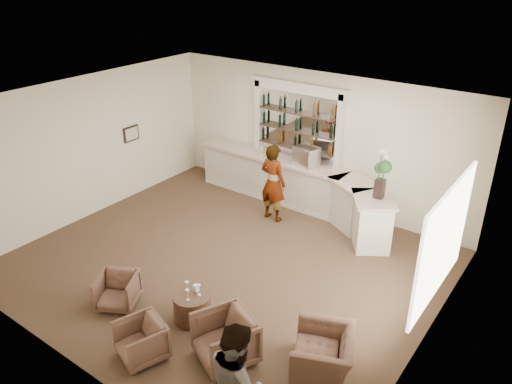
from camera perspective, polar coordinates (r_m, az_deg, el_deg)
ground at (r=10.28m, az=-3.45°, el=-8.18°), size 8.00×8.00×0.00m
room_shell at (r=9.61m, az=-0.38°, el=5.10°), size 8.04×7.02×3.32m
bar_counter at (r=12.22m, az=4.78°, el=0.68°), size 5.72×1.80×1.14m
back_bar_alcove at (r=12.18m, az=4.70°, el=7.97°), size 2.64×0.25×3.00m
cocktail_table at (r=8.81m, az=-7.29°, el=-12.92°), size 0.65×0.65×0.50m
sommelier at (r=11.50m, az=1.96°, el=1.07°), size 0.71×0.50×1.87m
guest at (r=6.66m, az=-2.10°, el=-20.81°), size 1.09×1.06×1.77m
armchair_left at (r=9.33m, az=-15.56°, el=-10.82°), size 0.92×0.93×0.62m
armchair_center at (r=8.21m, az=-12.99°, el=-16.23°), size 0.88×0.89×0.64m
armchair_right at (r=7.95m, az=-3.55°, el=-16.42°), size 1.12×1.14×0.78m
armchair_far at (r=7.87m, az=7.67°, el=-17.81°), size 1.20×1.27×0.65m
espresso_machine at (r=11.88m, az=5.78°, el=4.08°), size 0.61×0.54×0.46m
flower_vase at (r=10.39m, az=14.16°, el=2.41°), size 0.29×0.29×1.08m
wine_glass_bar_left at (r=12.49m, az=0.69°, el=4.69°), size 0.07×0.07×0.21m
wine_glass_bar_right at (r=11.79m, az=6.16°, el=3.22°), size 0.07×0.07×0.21m
wine_glass_tbl_a at (r=8.68m, az=-7.88°, el=-10.68°), size 0.07×0.07×0.21m
wine_glass_tbl_b at (r=8.58m, az=-6.56°, el=-11.06°), size 0.07×0.07×0.21m
wine_glass_tbl_c at (r=8.50m, az=-7.83°, el=-11.57°), size 0.07×0.07×0.21m
napkin_holder at (r=8.71m, az=-6.87°, el=-10.82°), size 0.08×0.08×0.12m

